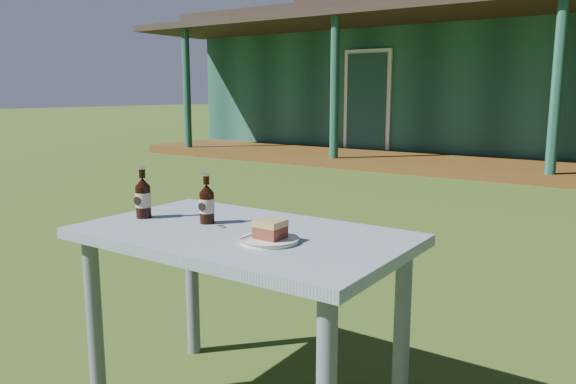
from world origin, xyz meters
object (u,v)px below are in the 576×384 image
Objects in this scene: cake_slice at (270,229)px; cola_bottle_near at (207,203)px; cola_bottle_far at (143,197)px; plate at (269,240)px; cafe_table at (242,258)px.

cola_bottle_near is (-0.36, 0.09, 0.03)m from cake_slice.
plate is at bearing -1.61° from cola_bottle_far.
plate is (0.17, -0.07, 0.11)m from cafe_table.
cafe_table is 0.26m from cola_bottle_near.
cola_bottle_far is (-0.64, 0.02, 0.07)m from plate.
cafe_table is at bearing 158.99° from plate.
cola_bottle_far reaches higher than cafe_table.
cafe_table is 5.80× the size of cola_bottle_far.
cola_bottle_far is (-0.64, 0.02, 0.04)m from cake_slice.
cola_bottle_far reaches higher than cake_slice.
cake_slice reaches higher than plate.
plate is 0.99× the size of cola_bottle_far.
cake_slice is at bearing -1.42° from cola_bottle_far.
cafe_table is 5.88× the size of plate.
cola_bottle_far reaches higher than cola_bottle_near.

